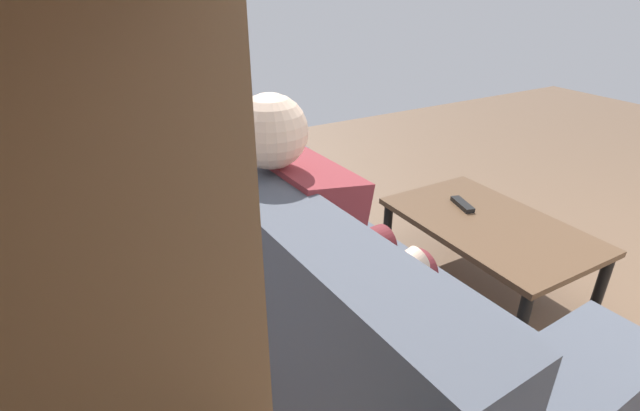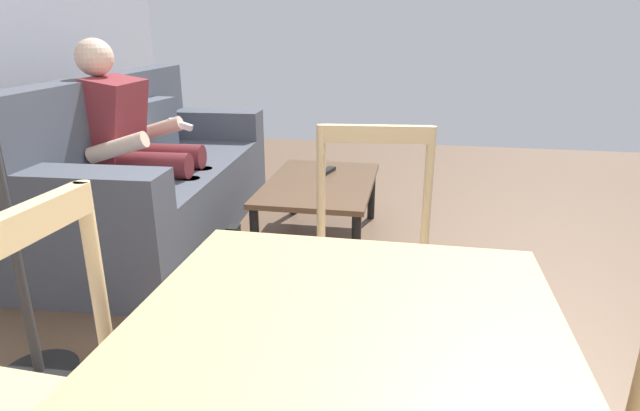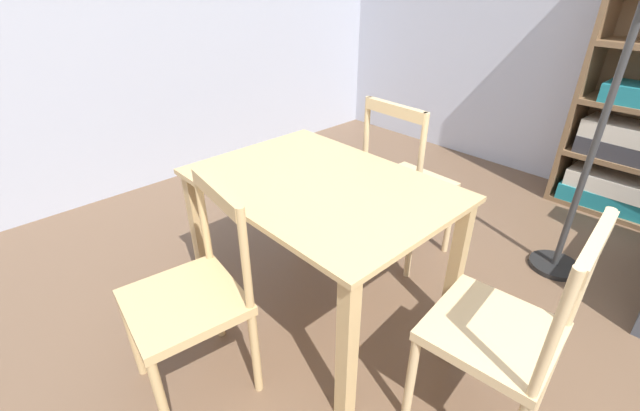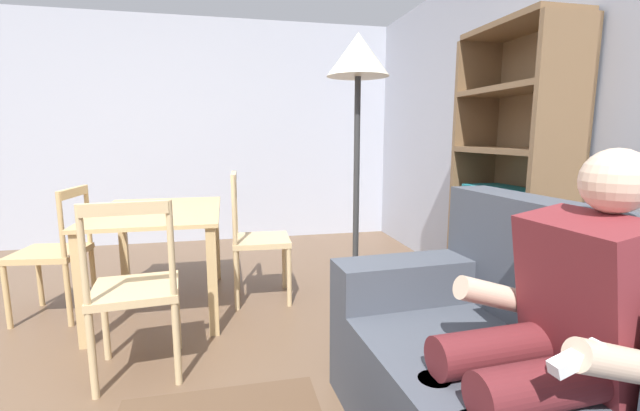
% 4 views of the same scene
% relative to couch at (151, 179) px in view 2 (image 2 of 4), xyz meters
% --- Properties ---
extents(ground_plane, '(8.31, 8.31, 0.00)m').
position_rel_couch_xyz_m(ground_plane, '(-1.12, -1.64, -0.36)').
color(ground_plane, brown).
extents(couch, '(2.07, 0.96, 0.99)m').
position_rel_couch_xyz_m(couch, '(0.00, 0.00, 0.00)').
color(couch, '#474C56').
rests_on(couch, ground_plane).
extents(person_lounging, '(0.61, 0.86, 1.21)m').
position_rel_couch_xyz_m(person_lounging, '(-0.15, -0.02, 0.27)').
color(person_lounging, maroon).
rests_on(person_lounging, ground_plane).
extents(coffee_table, '(0.99, 0.63, 0.38)m').
position_rel_couch_xyz_m(coffee_table, '(0.05, -1.07, -0.02)').
color(coffee_table, brown).
rests_on(coffee_table, ground_plane).
extents(tv_remote, '(0.18, 0.09, 0.02)m').
position_rel_couch_xyz_m(tv_remote, '(0.25, -1.08, 0.04)').
color(tv_remote, black).
rests_on(tv_remote, coffee_table).
extents(dining_chair_facing_couch, '(0.46, 0.46, 0.95)m').
position_rel_couch_xyz_m(dining_chair_facing_couch, '(-1.29, -1.50, 0.11)').
color(dining_chair_facing_couch, '#D1B27F').
rests_on(dining_chair_facing_couch, ground_plane).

